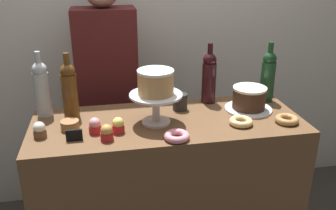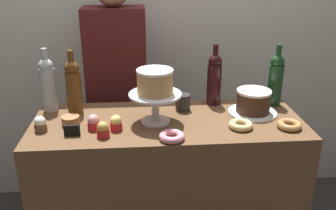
{
  "view_description": "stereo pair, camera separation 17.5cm",
  "coord_description": "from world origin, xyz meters",
  "px_view_note": "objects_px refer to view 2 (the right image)",
  "views": [
    {
      "loc": [
        -0.3,
        -1.6,
        1.66
      ],
      "look_at": [
        0.0,
        0.0,
        1.01
      ],
      "focal_mm": 39.23,
      "sensor_mm": 36.0,
      "label": 1
    },
    {
      "loc": [
        -0.13,
        -1.62,
        1.66
      ],
      "look_at": [
        0.0,
        0.0,
        1.01
      ],
      "focal_mm": 39.23,
      "sensor_mm": 36.0,
      "label": 2
    }
  ],
  "objects_px": {
    "donut_maple": "(289,125)",
    "coffee_cup_ceramic": "(183,102)",
    "cupcake_strawberry": "(93,123)",
    "wine_bottle_dark_red": "(214,78)",
    "cake_stand_pedestal": "(155,103)",
    "wine_bottle_amber": "(73,86)",
    "barista_figure": "(118,99)",
    "white_layer_cake": "(155,82)",
    "chocolate_round_cake": "(253,101)",
    "donut_glazed": "(241,125)",
    "donut_pink": "(173,136)",
    "cupcake_lemon": "(116,123)",
    "cupcake_vanilla": "(40,124)",
    "cupcake_caramel": "(103,130)",
    "wine_bottle_green": "(276,79)",
    "wine_bottle_clear": "(48,84)",
    "price_sign_chalkboard": "(72,131)",
    "cookie_stack": "(71,121)"
  },
  "relations": [
    {
      "from": "wine_bottle_clear",
      "to": "barista_figure",
      "type": "bearing_deg",
      "value": 48.43
    },
    {
      "from": "wine_bottle_green",
      "to": "cupcake_vanilla",
      "type": "height_order",
      "value": "wine_bottle_green"
    },
    {
      "from": "cupcake_strawberry",
      "to": "barista_figure",
      "type": "bearing_deg",
      "value": 82.82
    },
    {
      "from": "cake_stand_pedestal",
      "to": "chocolate_round_cake",
      "type": "bearing_deg",
      "value": 8.21
    },
    {
      "from": "wine_bottle_amber",
      "to": "donut_glazed",
      "type": "distance_m",
      "value": 0.83
    },
    {
      "from": "cake_stand_pedestal",
      "to": "cupcake_strawberry",
      "type": "height_order",
      "value": "cake_stand_pedestal"
    },
    {
      "from": "cupcake_caramel",
      "to": "cupcake_vanilla",
      "type": "distance_m",
      "value": 0.3
    },
    {
      "from": "chocolate_round_cake",
      "to": "cupcake_vanilla",
      "type": "bearing_deg",
      "value": -172.95
    },
    {
      "from": "wine_bottle_green",
      "to": "cupcake_caramel",
      "type": "xyz_separation_m",
      "value": [
        -0.88,
        -0.32,
        -0.11
      ]
    },
    {
      "from": "chocolate_round_cake",
      "to": "cupcake_vanilla",
      "type": "height_order",
      "value": "chocolate_round_cake"
    },
    {
      "from": "donut_pink",
      "to": "coffee_cup_ceramic",
      "type": "distance_m",
      "value": 0.34
    },
    {
      "from": "wine_bottle_amber",
      "to": "cake_stand_pedestal",
      "type": "bearing_deg",
      "value": -19.89
    },
    {
      "from": "cookie_stack",
      "to": "coffee_cup_ceramic",
      "type": "distance_m",
      "value": 0.57
    },
    {
      "from": "donut_glazed",
      "to": "wine_bottle_dark_red",
      "type": "bearing_deg",
      "value": 102.31
    },
    {
      "from": "donut_maple",
      "to": "barista_figure",
      "type": "distance_m",
      "value": 1.07
    },
    {
      "from": "barista_figure",
      "to": "chocolate_round_cake",
      "type": "bearing_deg",
      "value": -34.73
    },
    {
      "from": "cupcake_strawberry",
      "to": "cookie_stack",
      "type": "height_order",
      "value": "cupcake_strawberry"
    },
    {
      "from": "white_layer_cake",
      "to": "donut_maple",
      "type": "relative_size",
      "value": 1.51
    },
    {
      "from": "cupcake_lemon",
      "to": "cupcake_caramel",
      "type": "height_order",
      "value": "same"
    },
    {
      "from": "chocolate_round_cake",
      "to": "wine_bottle_dark_red",
      "type": "relative_size",
      "value": 0.53
    },
    {
      "from": "white_layer_cake",
      "to": "coffee_cup_ceramic",
      "type": "bearing_deg",
      "value": 44.09
    },
    {
      "from": "white_layer_cake",
      "to": "donut_glazed",
      "type": "relative_size",
      "value": 1.51
    },
    {
      "from": "coffee_cup_ceramic",
      "to": "barista_figure",
      "type": "xyz_separation_m",
      "value": [
        -0.36,
        0.42,
        -0.13
      ]
    },
    {
      "from": "chocolate_round_cake",
      "to": "wine_bottle_dark_red",
      "type": "xyz_separation_m",
      "value": [
        -0.17,
        0.15,
        0.08
      ]
    },
    {
      "from": "cake_stand_pedestal",
      "to": "chocolate_round_cake",
      "type": "distance_m",
      "value": 0.5
    },
    {
      "from": "chocolate_round_cake",
      "to": "cupcake_strawberry",
      "type": "height_order",
      "value": "chocolate_round_cake"
    },
    {
      "from": "chocolate_round_cake",
      "to": "coffee_cup_ceramic",
      "type": "bearing_deg",
      "value": 168.2
    },
    {
      "from": "cupcake_lemon",
      "to": "price_sign_chalkboard",
      "type": "height_order",
      "value": "cupcake_lemon"
    },
    {
      "from": "donut_maple",
      "to": "price_sign_chalkboard",
      "type": "distance_m",
      "value": 0.99
    },
    {
      "from": "cupcake_strawberry",
      "to": "wine_bottle_dark_red",
      "type": "bearing_deg",
      "value": 24.23
    },
    {
      "from": "cupcake_lemon",
      "to": "cupcake_caramel",
      "type": "bearing_deg",
      "value": -128.77
    },
    {
      "from": "cupcake_lemon",
      "to": "cupcake_vanilla",
      "type": "distance_m",
      "value": 0.34
    },
    {
      "from": "wine_bottle_green",
      "to": "cupcake_lemon",
      "type": "height_order",
      "value": "wine_bottle_green"
    },
    {
      "from": "price_sign_chalkboard",
      "to": "cupcake_vanilla",
      "type": "bearing_deg",
      "value": 157.97
    },
    {
      "from": "coffee_cup_ceramic",
      "to": "white_layer_cake",
      "type": "bearing_deg",
      "value": -135.91
    },
    {
      "from": "wine_bottle_green",
      "to": "cupcake_lemon",
      "type": "distance_m",
      "value": 0.87
    },
    {
      "from": "donut_maple",
      "to": "donut_pink",
      "type": "bearing_deg",
      "value": -172.54
    },
    {
      "from": "wine_bottle_dark_red",
      "to": "wine_bottle_amber",
      "type": "height_order",
      "value": "same"
    },
    {
      "from": "cupcake_vanilla",
      "to": "donut_pink",
      "type": "xyz_separation_m",
      "value": [
        0.59,
        -0.13,
        -0.02
      ]
    },
    {
      "from": "cupcake_lemon",
      "to": "cupcake_strawberry",
      "type": "relative_size",
      "value": 1.0
    },
    {
      "from": "cake_stand_pedestal",
      "to": "wine_bottle_amber",
      "type": "height_order",
      "value": "wine_bottle_amber"
    },
    {
      "from": "white_layer_cake",
      "to": "donut_glazed",
      "type": "xyz_separation_m",
      "value": [
        0.39,
        -0.09,
        -0.19
      ]
    },
    {
      "from": "chocolate_round_cake",
      "to": "donut_glazed",
      "type": "height_order",
      "value": "chocolate_round_cake"
    },
    {
      "from": "cake_stand_pedestal",
      "to": "barista_figure",
      "type": "bearing_deg",
      "value": 110.48
    },
    {
      "from": "cupcake_lemon",
      "to": "coffee_cup_ceramic",
      "type": "relative_size",
      "value": 0.87
    },
    {
      "from": "wine_bottle_green",
      "to": "wine_bottle_amber",
      "type": "height_order",
      "value": "same"
    },
    {
      "from": "cupcake_lemon",
      "to": "donut_pink",
      "type": "distance_m",
      "value": 0.27
    },
    {
      "from": "wine_bottle_green",
      "to": "white_layer_cake",
      "type": "bearing_deg",
      "value": -164.22
    },
    {
      "from": "donut_maple",
      "to": "coffee_cup_ceramic",
      "type": "bearing_deg",
      "value": 151.04
    },
    {
      "from": "wine_bottle_amber",
      "to": "barista_figure",
      "type": "height_order",
      "value": "barista_figure"
    }
  ]
}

